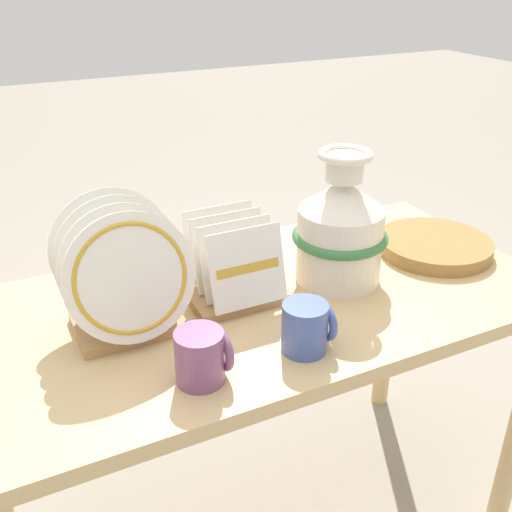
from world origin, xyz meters
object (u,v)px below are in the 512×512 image
at_px(wicker_charger_stack, 435,245).
at_px(mug_plum_glaze, 202,356).
at_px(dish_rack_round_plates, 125,281).
at_px(ceramic_vase, 340,228).
at_px(mug_cobalt_glaze, 307,327).
at_px(dish_rack_square_plates, 234,273).

relative_size(wicker_charger_stack, mug_plum_glaze, 2.86).
bearing_deg(dish_rack_round_plates, ceramic_vase, -0.41).
relative_size(mug_cobalt_glaze, mug_plum_glaze, 1.00).
distance_m(dish_rack_square_plates, mug_cobalt_glaze, 0.25).
relative_size(dish_rack_square_plates, wicker_charger_stack, 0.73).
distance_m(wicker_charger_stack, mug_cobalt_glaze, 0.57).
height_order(wicker_charger_stack, mug_plum_glaze, mug_plum_glaze).
relative_size(dish_rack_round_plates, dish_rack_square_plates, 1.28).
xyz_separation_m(wicker_charger_stack, mug_cobalt_glaze, (-0.52, -0.23, 0.03)).
xyz_separation_m(wicker_charger_stack, mug_plum_glaze, (-0.74, -0.23, 0.03)).
bearing_deg(ceramic_vase, wicker_charger_stack, 1.77).
height_order(ceramic_vase, mug_cobalt_glaze, ceramic_vase).
bearing_deg(ceramic_vase, dish_rack_round_plates, 179.59).
height_order(ceramic_vase, dish_rack_square_plates, ceramic_vase).
relative_size(wicker_charger_stack, mug_cobalt_glaze, 2.86).
relative_size(ceramic_vase, dish_rack_round_plates, 1.15).
height_order(ceramic_vase, wicker_charger_stack, ceramic_vase).
distance_m(dish_rack_square_plates, mug_plum_glaze, 0.30).
relative_size(dish_rack_round_plates, wicker_charger_stack, 0.94).
height_order(wicker_charger_stack, mug_cobalt_glaze, mug_cobalt_glaze).
bearing_deg(ceramic_vase, dish_rack_square_plates, 173.85).
xyz_separation_m(ceramic_vase, mug_plum_glaze, (-0.43, -0.22, -0.08)).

